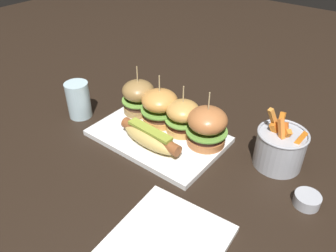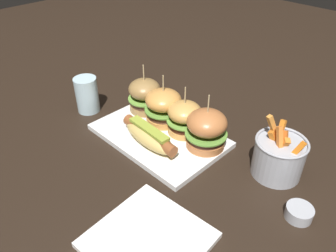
% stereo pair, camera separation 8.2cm
% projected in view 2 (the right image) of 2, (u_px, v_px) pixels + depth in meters
% --- Properties ---
extents(ground_plane, '(3.00, 3.00, 0.00)m').
position_uv_depth(ground_plane, '(159.00, 138.00, 0.87)').
color(ground_plane, black).
extents(platter_main, '(0.33, 0.22, 0.01)m').
position_uv_depth(platter_main, '(159.00, 136.00, 0.86)').
color(platter_main, white).
rests_on(platter_main, ground).
extents(hot_dog, '(0.18, 0.07, 0.05)m').
position_uv_depth(hot_dog, '(149.00, 136.00, 0.81)').
color(hot_dog, tan).
rests_on(hot_dog, platter_main).
extents(slider_far_left, '(0.09, 0.09, 0.14)m').
position_uv_depth(slider_far_left, '(145.00, 95.00, 0.93)').
color(slider_far_left, olive).
rests_on(slider_far_left, platter_main).
extents(slider_center_left, '(0.10, 0.10, 0.14)m').
position_uv_depth(slider_center_left, '(163.00, 106.00, 0.88)').
color(slider_center_left, '#CE8C43').
rests_on(slider_center_left, platter_main).
extents(slider_center_right, '(0.09, 0.09, 0.13)m').
position_uv_depth(slider_center_right, '(184.00, 118.00, 0.84)').
color(slider_center_right, tan).
rests_on(slider_center_right, platter_main).
extents(slider_far_right, '(0.10, 0.10, 0.14)m').
position_uv_depth(slider_far_right, '(206.00, 129.00, 0.79)').
color(slider_far_right, '#B36A39').
rests_on(slider_far_right, platter_main).
extents(fries_bucket, '(0.12, 0.12, 0.14)m').
position_uv_depth(fries_bucket, '(279.00, 156.00, 0.73)').
color(fries_bucket, '#A8AAB2').
rests_on(fries_bucket, ground).
extents(sauce_ramekin, '(0.05, 0.05, 0.03)m').
position_uv_depth(sauce_ramekin, '(299.00, 212.00, 0.65)').
color(sauce_ramekin, '#A8AAB2').
rests_on(sauce_ramekin, ground).
extents(side_plate, '(0.21, 0.21, 0.01)m').
position_uv_depth(side_plate, '(148.00, 240.00, 0.60)').
color(side_plate, white).
rests_on(side_plate, ground).
extents(water_glass, '(0.07, 0.07, 0.10)m').
position_uv_depth(water_glass, '(87.00, 95.00, 0.95)').
color(water_glass, silver).
rests_on(water_glass, ground).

